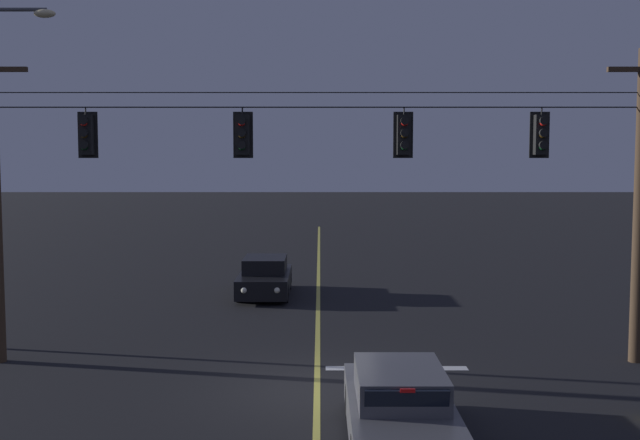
# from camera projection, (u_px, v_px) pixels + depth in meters

# --- Properties ---
(ground_plane) EXTENTS (180.00, 180.00, 0.00)m
(ground_plane) POSITION_uv_depth(u_px,v_px,m) (320.00, 389.00, 16.77)
(ground_plane) COLOR black
(lane_centre_stripe) EXTENTS (0.14, 60.00, 0.01)m
(lane_centre_stripe) POSITION_uv_depth(u_px,v_px,m) (321.00, 312.00, 24.97)
(lane_centre_stripe) COLOR #D1C64C
(lane_centre_stripe) RESTS_ON ground
(stop_bar_paint) EXTENTS (3.40, 0.36, 0.01)m
(stop_bar_paint) POSITION_uv_depth(u_px,v_px,m) (399.00, 368.00, 18.39)
(stop_bar_paint) COLOR silver
(stop_bar_paint) RESTS_ON ground
(signal_span_assembly) EXTENTS (17.51, 0.32, 7.64)m
(signal_span_assembly) POSITION_uv_depth(u_px,v_px,m) (320.00, 201.00, 18.66)
(signal_span_assembly) COLOR #423021
(signal_span_assembly) RESTS_ON ground
(traffic_light_leftmost) EXTENTS (0.48, 0.41, 1.22)m
(traffic_light_leftmost) POSITION_uv_depth(u_px,v_px,m) (89.00, 135.00, 18.52)
(traffic_light_leftmost) COLOR black
(traffic_light_left_inner) EXTENTS (0.48, 0.41, 1.22)m
(traffic_light_left_inner) POSITION_uv_depth(u_px,v_px,m) (245.00, 135.00, 18.51)
(traffic_light_left_inner) COLOR black
(traffic_light_centre) EXTENTS (0.48, 0.41, 1.22)m
(traffic_light_centre) POSITION_uv_depth(u_px,v_px,m) (406.00, 135.00, 18.50)
(traffic_light_centre) COLOR black
(traffic_light_right_inner) EXTENTS (0.48, 0.41, 1.22)m
(traffic_light_right_inner) POSITION_uv_depth(u_px,v_px,m) (544.00, 135.00, 18.49)
(traffic_light_right_inner) COLOR black
(car_waiting_near_lane) EXTENTS (1.80, 4.33, 1.39)m
(car_waiting_near_lane) POSITION_uv_depth(u_px,v_px,m) (402.00, 408.00, 13.55)
(car_waiting_near_lane) COLOR #4C4C51
(car_waiting_near_lane) RESTS_ON ground
(car_oncoming_lead) EXTENTS (1.80, 4.42, 1.39)m
(car_oncoming_lead) POSITION_uv_depth(u_px,v_px,m) (268.00, 278.00, 27.97)
(car_oncoming_lead) COLOR black
(car_oncoming_lead) RESTS_ON ground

